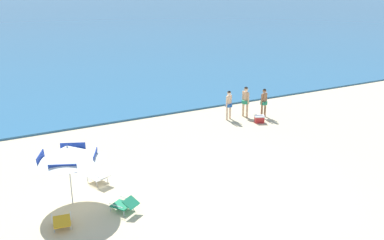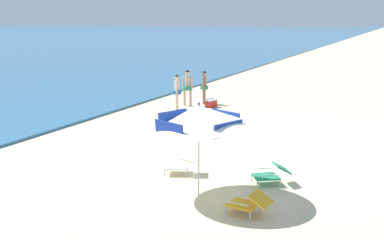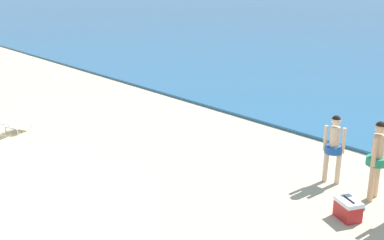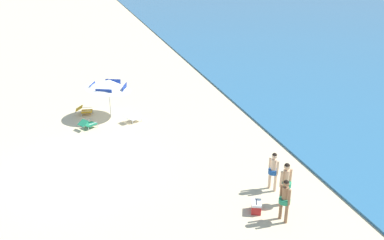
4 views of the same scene
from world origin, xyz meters
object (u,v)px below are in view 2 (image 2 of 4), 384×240
at_px(person_standing_near_shore, 187,85).
at_px(cooler_box, 211,103).
at_px(person_wading_in, 177,90).
at_px(beach_umbrella_striped_main, 199,117).
at_px(lounge_chair_under_umbrella, 181,164).
at_px(person_standing_beside, 204,85).
at_px(lounge_chair_beside_umbrella, 271,174).
at_px(lounge_chair_facing_sea, 249,203).

relative_size(person_standing_near_shore, cooler_box, 2.89).
height_order(person_wading_in, cooler_box, person_wading_in).
height_order(beach_umbrella_striped_main, lounge_chair_under_umbrella, beach_umbrella_striped_main).
distance_m(beach_umbrella_striped_main, person_standing_beside, 12.36).
xyz_separation_m(beach_umbrella_striped_main, cooler_box, (10.70, 3.91, -1.64)).
bearing_deg(person_standing_near_shore, person_wading_in, 176.99).
bearing_deg(cooler_box, lounge_chair_beside_umbrella, -150.42).
distance_m(lounge_chair_facing_sea, person_standing_near_shore, 12.96).
height_order(lounge_chair_facing_sea, cooler_box, lounge_chair_facing_sea).
relative_size(beach_umbrella_striped_main, person_standing_near_shore, 1.49).
bearing_deg(lounge_chair_beside_umbrella, person_wading_in, 38.66).
xyz_separation_m(person_standing_near_shore, person_standing_beside, (0.87, -0.50, -0.06)).
height_order(lounge_chair_beside_umbrella, person_standing_beside, person_standing_beside).
xyz_separation_m(beach_umbrella_striped_main, lounge_chair_beside_umbrella, (1.42, -1.35, -1.57)).
distance_m(lounge_chair_under_umbrella, person_standing_near_shore, 10.20).
bearing_deg(person_standing_near_shore, person_standing_beside, -29.95).
height_order(beach_umbrella_striped_main, lounge_chair_beside_umbrella, beach_umbrella_striped_main).
distance_m(beach_umbrella_striped_main, cooler_box, 11.51).
height_order(lounge_chair_under_umbrella, person_standing_beside, person_standing_beside).
xyz_separation_m(beach_umbrella_striped_main, person_standing_beside, (11.45, 4.58, -0.91)).
bearing_deg(lounge_chair_beside_umbrella, person_standing_near_shore, 35.10).
height_order(lounge_chair_under_umbrella, person_wading_in, person_wading_in).
relative_size(person_standing_near_shore, person_standing_beside, 1.06).
bearing_deg(person_standing_beside, person_standing_near_shore, 150.05).
bearing_deg(lounge_chair_beside_umbrella, lounge_chair_under_umbrella, 94.42).
bearing_deg(person_standing_near_shore, cooler_box, -84.06).
bearing_deg(lounge_chair_facing_sea, lounge_chair_under_umbrella, 52.70).
bearing_deg(person_standing_beside, person_wading_in, 163.80).
height_order(lounge_chair_beside_umbrella, lounge_chair_facing_sea, same).
height_order(lounge_chair_facing_sea, person_standing_beside, person_standing_beside).
height_order(beach_umbrella_striped_main, person_standing_beside, beach_umbrella_striped_main).
bearing_deg(lounge_chair_under_umbrella, cooler_box, 16.90).
height_order(beach_umbrella_striped_main, person_wading_in, beach_umbrella_striped_main).
height_order(beach_umbrella_striped_main, cooler_box, beach_umbrella_striped_main).
height_order(lounge_chair_facing_sea, person_standing_near_shore, person_standing_near_shore).
distance_m(beach_umbrella_striped_main, lounge_chair_under_umbrella, 2.25).
relative_size(lounge_chair_facing_sea, cooler_box, 1.61).
bearing_deg(lounge_chair_facing_sea, beach_umbrella_striped_main, 66.02).
bearing_deg(lounge_chair_facing_sea, person_standing_beside, 26.37).
distance_m(lounge_chair_facing_sea, cooler_box, 12.51).
height_order(lounge_chair_beside_umbrella, person_wading_in, person_wading_in).
distance_m(lounge_chair_facing_sea, person_wading_in, 12.10).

